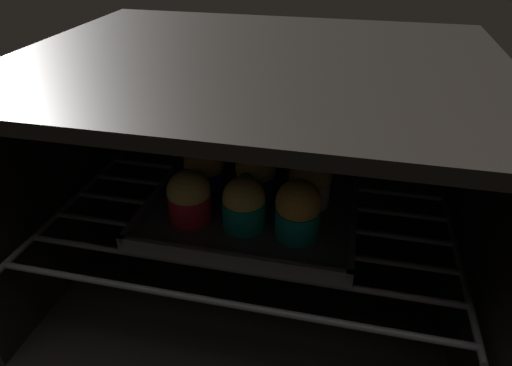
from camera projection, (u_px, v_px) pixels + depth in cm
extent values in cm
cube|color=black|center=(256.00, 279.00, 72.06)|extent=(59.00, 47.00, 1.50)
cube|color=black|center=(256.00, 62.00, 53.45)|extent=(59.00, 47.00, 1.50)
cube|color=black|center=(283.00, 122.00, 81.65)|extent=(59.00, 1.50, 34.00)
cube|color=black|center=(74.00, 164.00, 68.19)|extent=(1.50, 47.00, 34.00)
cube|color=black|center=(472.00, 213.00, 57.32)|extent=(1.50, 47.00, 34.00)
cylinder|color=#4C494C|center=(218.00, 302.00, 48.77)|extent=(54.00, 0.80, 0.80)
cylinder|color=#4C494C|center=(231.00, 269.00, 53.27)|extent=(54.00, 0.80, 0.80)
cylinder|color=#4C494C|center=(242.00, 241.00, 57.78)|extent=(54.00, 0.80, 0.80)
cylinder|color=#4C494C|center=(252.00, 217.00, 62.29)|extent=(54.00, 0.80, 0.80)
cylinder|color=#4C494C|center=(260.00, 196.00, 66.79)|extent=(54.00, 0.80, 0.80)
cylinder|color=#4C494C|center=(267.00, 178.00, 71.30)|extent=(54.00, 0.80, 0.80)
cylinder|color=#4C494C|center=(273.00, 162.00, 75.81)|extent=(54.00, 0.80, 0.80)
cylinder|color=#4C494C|center=(279.00, 148.00, 80.32)|extent=(54.00, 0.80, 0.80)
cylinder|color=#4C494C|center=(88.00, 184.00, 69.64)|extent=(0.80, 42.00, 0.80)
cylinder|color=#4C494C|center=(452.00, 232.00, 59.44)|extent=(0.80, 42.00, 0.80)
cube|color=#4C4C51|center=(256.00, 200.00, 64.09)|extent=(28.59, 28.59, 1.20)
cube|color=#4C4C51|center=(230.00, 257.00, 51.97)|extent=(28.59, 0.80, 1.00)
cube|color=#4C4C51|center=(274.00, 150.00, 75.05)|extent=(28.59, 0.80, 1.00)
cube|color=#4C4C51|center=(165.00, 182.00, 66.14)|extent=(0.80, 28.59, 1.00)
cube|color=#4C4C51|center=(355.00, 206.00, 60.89)|extent=(0.80, 28.59, 1.00)
cylinder|color=red|center=(190.00, 206.00, 58.36)|extent=(5.64, 5.64, 3.85)
sphere|color=#DBBC60|center=(189.00, 191.00, 57.12)|extent=(5.69, 5.69, 5.69)
cylinder|color=#0C8C84|center=(246.00, 213.00, 56.99)|extent=(5.64, 5.64, 3.85)
sphere|color=#DBBC60|center=(246.00, 198.00, 55.76)|extent=(5.45, 5.45, 5.45)
sphere|color=#19511E|center=(245.00, 181.00, 55.77)|extent=(2.14, 2.14, 2.14)
cylinder|color=#0C8C84|center=(297.00, 222.00, 55.41)|extent=(5.64, 5.64, 3.85)
sphere|color=gold|center=(299.00, 202.00, 53.86)|extent=(5.69, 5.69, 5.69)
cylinder|color=#1928B7|center=(205.00, 179.00, 64.13)|extent=(5.64, 5.64, 3.85)
sphere|color=gold|center=(204.00, 163.00, 62.70)|extent=(5.81, 5.81, 5.81)
sphere|color=#19511E|center=(208.00, 151.00, 61.18)|extent=(1.97, 1.97, 1.97)
cylinder|color=#1928B7|center=(257.00, 186.00, 62.56)|extent=(5.64, 5.64, 3.85)
sphere|color=gold|center=(257.00, 168.00, 60.98)|extent=(5.72, 5.72, 5.72)
cylinder|color=silver|center=(309.00, 191.00, 61.58)|extent=(5.64, 5.64, 3.85)
sphere|color=gold|center=(311.00, 176.00, 60.31)|extent=(5.96, 5.96, 5.96)
sphere|color=#19511E|center=(308.00, 163.00, 59.40)|extent=(1.84, 1.84, 1.84)
cylinder|color=#1928B7|center=(219.00, 157.00, 69.91)|extent=(5.64, 5.64, 3.85)
sphere|color=#E0CC7A|center=(219.00, 141.00, 68.45)|extent=(5.47, 5.47, 5.47)
sphere|color=#28702D|center=(215.00, 128.00, 68.38)|extent=(1.79, 1.79, 1.79)
cylinder|color=#7A238C|center=(269.00, 160.00, 69.02)|extent=(5.64, 5.64, 3.85)
sphere|color=#DBBC60|center=(270.00, 143.00, 67.46)|extent=(5.97, 5.97, 5.97)
sphere|color=#28702D|center=(269.00, 134.00, 66.16)|extent=(2.16, 2.16, 2.16)
cylinder|color=#1928B7|center=(313.00, 167.00, 67.13)|extent=(5.64, 5.64, 3.85)
sphere|color=gold|center=(314.00, 152.00, 65.78)|extent=(5.97, 5.97, 5.97)
sphere|color=#19511E|center=(318.00, 140.00, 65.12)|extent=(2.55, 2.55, 2.55)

